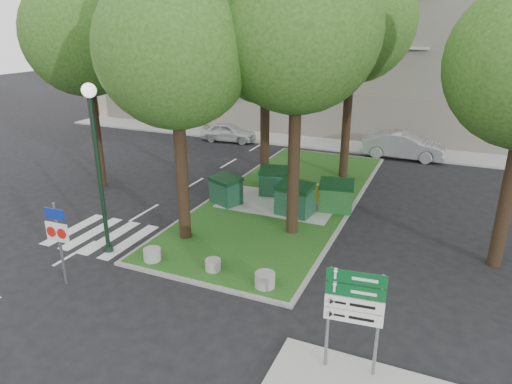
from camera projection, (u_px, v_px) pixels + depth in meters
The scene contains 24 objects.
ground at pixel (184, 280), 14.39m from camera, with size 120.00×120.00×0.00m, color black.
median_island at pixel (286, 197), 21.06m from camera, with size 6.00×16.00×0.12m, color #164915.
median_kerb at pixel (286, 198), 21.07m from camera, with size 6.30×16.30×0.10m, color gray.
building_sidewalk at pixel (333, 144), 30.28m from camera, with size 42.00×3.00×0.12m, color #999993.
zebra_crossing at pixel (120, 239), 17.09m from camera, with size 5.00×3.00×0.01m, color silver.
apartment_building at pixel (365, 18), 33.97m from camera, with size 41.00×12.00×16.00m, color tan.
tree_median_near_left at pixel (177, 33), 14.58m from camera, with size 5.20×5.20×10.53m.
tree_median_near_right at pixel (301, 11), 14.76m from camera, with size 5.60×5.60×11.46m.
tree_median_mid at pixel (268, 39), 20.10m from camera, with size 4.80×4.80×9.99m.
tree_median_far at pixel (357, 7), 21.02m from camera, with size 5.80×5.80×11.93m.
tree_street_left at pixel (85, 22), 20.10m from camera, with size 5.40×5.40×11.00m.
dumpster_a at pixel (226, 190), 20.06m from camera, with size 1.63×1.43×1.27m.
dumpster_b at pixel (275, 182), 21.06m from camera, with size 1.57×1.24×1.31m.
dumpster_c at pixel (295, 199), 18.84m from camera, with size 1.60×1.21×1.38m.
dumpster_d at pixel (336, 196), 19.26m from camera, with size 1.58×1.23×1.33m.
bollard_left at pixel (152, 254), 15.29m from camera, with size 0.58×0.58×0.41m, color gray.
bollard_right at pixel (265, 280), 13.75m from camera, with size 0.62×0.62×0.44m, color gray.
bollard_mid at pixel (213, 265), 14.69m from camera, with size 0.51×0.51×0.36m, color gray.
litter_bin at pixel (320, 193), 20.33m from camera, with size 0.44×0.44×0.77m, color yellow.
street_lamp at pixel (96, 151), 14.93m from camera, with size 0.47×0.47×5.87m.
traffic_sign_pole at pixel (58, 233), 13.57m from camera, with size 0.81×0.09×2.71m.
directional_sign at pixel (354, 306), 9.92m from camera, with size 1.28×0.21×2.57m.
car_white at pixel (229, 132), 31.14m from camera, with size 1.51×3.76×1.28m, color silver.
car_silver at pixel (403, 146), 27.15m from camera, with size 1.65×4.74×1.56m, color #95999C.
Camera 1 is at (7.08, -10.59, 7.60)m, focal length 32.00 mm.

